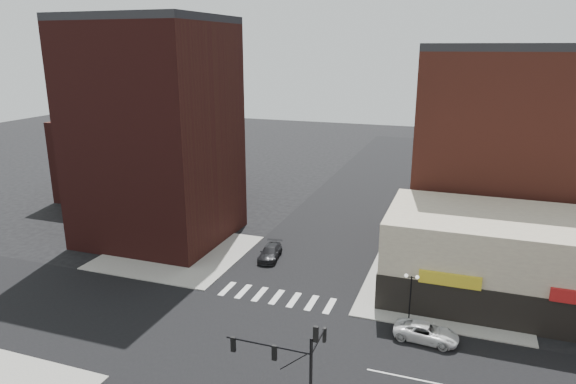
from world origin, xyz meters
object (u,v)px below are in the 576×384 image
(traffic_signal, at_px, (297,363))
(dark_sedan_north, at_px, (270,252))
(white_suv, at_px, (426,332))
(street_lamp_ne, at_px, (411,285))

(traffic_signal, distance_m, dark_sedan_north, 27.05)
(white_suv, bearing_deg, street_lamp_ne, 36.79)
(street_lamp_ne, bearing_deg, white_suv, -57.91)
(white_suv, xyz_separation_m, dark_sedan_north, (-17.61, 11.04, 0.01))
(traffic_signal, height_order, street_lamp_ne, traffic_signal)
(street_lamp_ne, relative_size, white_suv, 0.83)
(white_suv, bearing_deg, dark_sedan_north, 62.62)
(traffic_signal, xyz_separation_m, dark_sedan_north, (-11.21, 24.25, -4.25))
(street_lamp_ne, xyz_separation_m, dark_sedan_north, (-15.97, 8.42, -2.58))
(street_lamp_ne, relative_size, dark_sedan_north, 0.85)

